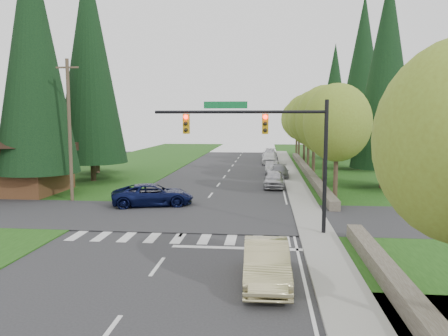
# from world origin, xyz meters

# --- Properties ---
(ground) EXTENTS (120.00, 120.00, 0.00)m
(ground) POSITION_xyz_m (0.00, 0.00, 0.00)
(ground) COLOR #28282B
(ground) RESTS_ON ground
(grass_east) EXTENTS (14.00, 110.00, 0.06)m
(grass_east) POSITION_xyz_m (13.00, 20.00, 0.03)
(grass_east) COLOR #1B4412
(grass_east) RESTS_ON ground
(grass_west) EXTENTS (14.00, 110.00, 0.06)m
(grass_west) POSITION_xyz_m (-13.00, 20.00, 0.03)
(grass_west) COLOR #1B4412
(grass_west) RESTS_ON ground
(cross_street) EXTENTS (120.00, 8.00, 0.10)m
(cross_street) POSITION_xyz_m (0.00, 8.00, 0.00)
(cross_street) COLOR #28282B
(cross_street) RESTS_ON ground
(sidewalk_east) EXTENTS (1.80, 80.00, 0.13)m
(sidewalk_east) POSITION_xyz_m (6.90, 22.00, 0.07)
(sidewalk_east) COLOR gray
(sidewalk_east) RESTS_ON ground
(curb_east) EXTENTS (0.20, 80.00, 0.13)m
(curb_east) POSITION_xyz_m (6.05, 22.00, 0.07)
(curb_east) COLOR gray
(curb_east) RESTS_ON ground
(stone_wall_south) EXTENTS (0.70, 14.00, 0.70)m
(stone_wall_south) POSITION_xyz_m (8.60, -3.00, 0.35)
(stone_wall_south) COLOR #4C4438
(stone_wall_south) RESTS_ON ground
(stone_wall_north) EXTENTS (0.70, 40.00, 0.70)m
(stone_wall_north) POSITION_xyz_m (8.60, 30.00, 0.35)
(stone_wall_north) COLOR #4C4438
(stone_wall_north) RESTS_ON ground
(traffic_signal) EXTENTS (8.70, 0.37, 6.80)m
(traffic_signal) POSITION_xyz_m (4.37, 4.50, 4.98)
(traffic_signal) COLOR black
(traffic_signal) RESTS_ON ground
(brown_building) EXTENTS (8.40, 8.40, 5.40)m
(brown_building) POSITION_xyz_m (-15.00, 15.00, 3.14)
(brown_building) COLOR #4C2D19
(brown_building) RESTS_ON ground
(utility_pole) EXTENTS (1.60, 0.24, 10.00)m
(utility_pole) POSITION_xyz_m (-9.50, 12.00, 5.14)
(utility_pole) COLOR #473828
(utility_pole) RESTS_ON ground
(decid_tree_0) EXTENTS (4.80, 4.80, 8.37)m
(decid_tree_0) POSITION_xyz_m (9.20, 14.00, 5.60)
(decid_tree_0) COLOR #38281C
(decid_tree_0) RESTS_ON ground
(decid_tree_1) EXTENTS (5.20, 5.20, 8.80)m
(decid_tree_1) POSITION_xyz_m (9.30, 21.00, 5.80)
(decid_tree_1) COLOR #38281C
(decid_tree_1) RESTS_ON ground
(decid_tree_2) EXTENTS (5.00, 5.00, 8.82)m
(decid_tree_2) POSITION_xyz_m (9.10, 28.00, 5.93)
(decid_tree_2) COLOR #38281C
(decid_tree_2) RESTS_ON ground
(decid_tree_3) EXTENTS (5.00, 5.00, 8.55)m
(decid_tree_3) POSITION_xyz_m (9.20, 35.00, 5.66)
(decid_tree_3) COLOR #38281C
(decid_tree_3) RESTS_ON ground
(decid_tree_4) EXTENTS (5.40, 5.40, 9.18)m
(decid_tree_4) POSITION_xyz_m (9.30, 42.00, 6.06)
(decid_tree_4) COLOR #38281C
(decid_tree_4) RESTS_ON ground
(decid_tree_5) EXTENTS (4.80, 4.80, 8.30)m
(decid_tree_5) POSITION_xyz_m (9.10, 49.00, 5.53)
(decid_tree_5) COLOR #38281C
(decid_tree_5) RESTS_ON ground
(decid_tree_6) EXTENTS (5.20, 5.20, 8.86)m
(decid_tree_6) POSITION_xyz_m (9.20, 56.00, 5.86)
(decid_tree_6) COLOR #38281C
(decid_tree_6) RESTS_ON ground
(conifer_w_a) EXTENTS (6.12, 6.12, 19.80)m
(conifer_w_a) POSITION_xyz_m (-13.00, 14.00, 10.79)
(conifer_w_a) COLOR #38281C
(conifer_w_a) RESTS_ON ground
(conifer_w_b) EXTENTS (5.44, 5.44, 17.80)m
(conifer_w_b) POSITION_xyz_m (-16.00, 18.00, 9.79)
(conifer_w_b) COLOR #38281C
(conifer_w_b) RESTS_ON ground
(conifer_w_c) EXTENTS (6.46, 6.46, 20.80)m
(conifer_w_c) POSITION_xyz_m (-12.00, 22.00, 11.29)
(conifer_w_c) COLOR #38281C
(conifer_w_c) RESTS_ON ground
(conifer_w_e) EXTENTS (5.78, 5.78, 18.80)m
(conifer_w_e) POSITION_xyz_m (-14.00, 28.00, 10.29)
(conifer_w_e) COLOR #38281C
(conifer_w_e) RESTS_ON ground
(conifer_e_a) EXTENTS (5.44, 5.44, 17.80)m
(conifer_e_a) POSITION_xyz_m (14.00, 20.00, 9.79)
(conifer_e_a) COLOR #38281C
(conifer_e_a) RESTS_ON ground
(conifer_e_b) EXTENTS (6.12, 6.12, 19.80)m
(conifer_e_b) POSITION_xyz_m (15.00, 34.00, 10.79)
(conifer_e_b) COLOR #38281C
(conifer_e_b) RESTS_ON ground
(conifer_e_c) EXTENTS (5.10, 5.10, 16.80)m
(conifer_e_c) POSITION_xyz_m (14.00, 48.00, 9.29)
(conifer_e_c) COLOR #38281C
(conifer_e_c) RESTS_ON ground
(sedan_champagne) EXTENTS (1.71, 4.58, 1.49)m
(sedan_champagne) POSITION_xyz_m (4.32, -2.37, 0.75)
(sedan_champagne) COLOR #CEC289
(sedan_champagne) RESTS_ON ground
(suv_navy) EXTENTS (5.91, 3.87, 1.51)m
(suv_navy) POSITION_xyz_m (-3.34, 11.00, 0.76)
(suv_navy) COLOR #0B1139
(suv_navy) RESTS_ON ground
(parked_car_a) EXTENTS (1.91, 4.39, 1.47)m
(parked_car_a) POSITION_xyz_m (4.96, 19.85, 0.74)
(parked_car_a) COLOR #B7B7BC
(parked_car_a) RESTS_ON ground
(parked_car_b) EXTENTS (1.87, 4.36, 1.25)m
(parked_car_b) POSITION_xyz_m (5.60, 25.98, 0.63)
(parked_car_b) COLOR slate
(parked_car_b) RESTS_ON ground
(parked_car_c) EXTENTS (1.41, 4.03, 1.33)m
(parked_car_c) POSITION_xyz_m (4.86, 29.00, 0.66)
(parked_car_c) COLOR #A7A6AB
(parked_car_c) RESTS_ON ground
(parked_car_d) EXTENTS (2.04, 4.84, 1.64)m
(parked_car_d) POSITION_xyz_m (4.66, 39.69, 0.82)
(parked_car_d) COLOR white
(parked_car_d) RESTS_ON ground
(parked_car_e) EXTENTS (2.34, 4.90, 1.38)m
(parked_car_e) POSITION_xyz_m (4.73, 48.68, 0.69)
(parked_car_e) COLOR #B4B4B9
(parked_car_e) RESTS_ON ground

